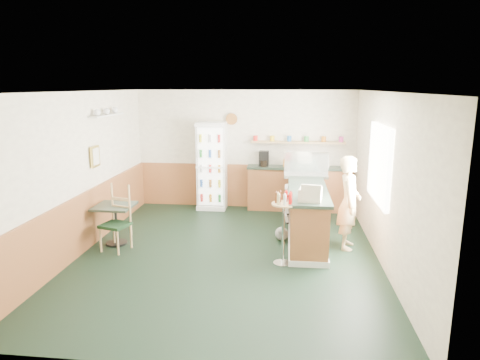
# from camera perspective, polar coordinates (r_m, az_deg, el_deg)

# --- Properties ---
(ground) EXTENTS (6.00, 6.00, 0.00)m
(ground) POSITION_cam_1_polar(r_m,az_deg,el_deg) (7.35, -1.71, -9.85)
(ground) COLOR black
(ground) RESTS_ON ground
(room_envelope) EXTENTS (5.04, 6.02, 2.72)m
(room_envelope) POSITION_cam_1_polar(r_m,az_deg,el_deg) (7.66, -2.71, 2.95)
(room_envelope) COLOR #F1E9CD
(room_envelope) RESTS_ON ground
(service_counter) EXTENTS (0.68, 3.01, 1.01)m
(service_counter) POSITION_cam_1_polar(r_m,az_deg,el_deg) (8.15, 8.80, -4.28)
(service_counter) COLOR #9C5B32
(service_counter) RESTS_ON ground
(back_counter) EXTENTS (2.24, 0.42, 1.69)m
(back_counter) POSITION_cam_1_polar(r_m,az_deg,el_deg) (9.79, 7.48, -0.89)
(back_counter) COLOR #9C5B32
(back_counter) RESTS_ON ground
(drinks_fridge) EXTENTS (0.66, 0.54, 1.99)m
(drinks_fridge) POSITION_cam_1_polar(r_m,az_deg,el_deg) (9.79, -3.77, 1.88)
(drinks_fridge) COLOR white
(drinks_fridge) RESTS_ON ground
(display_case) EXTENTS (0.86, 0.45, 0.49)m
(display_case) POSITION_cam_1_polar(r_m,az_deg,el_deg) (8.60, 8.81, 2.02)
(display_case) COLOR silver
(display_case) RESTS_ON service_counter
(cash_register) EXTENTS (0.40, 0.41, 0.20)m
(cash_register) POSITION_cam_1_polar(r_m,az_deg,el_deg) (6.85, 9.37, -1.89)
(cash_register) COLOR beige
(cash_register) RESTS_ON service_counter
(shopkeeper) EXTENTS (0.46, 0.59, 1.63)m
(shopkeeper) POSITION_cam_1_polar(r_m,az_deg,el_deg) (7.61, 14.33, -2.96)
(shopkeeper) COLOR tan
(shopkeeper) RESTS_ON ground
(condiment_stand) EXTENTS (0.38, 0.38, 1.17)m
(condiment_stand) POSITION_cam_1_polar(r_m,az_deg,el_deg) (6.74, 5.80, -5.02)
(condiment_stand) COLOR silver
(condiment_stand) RESTS_ON ground
(newspaper_rack) EXTENTS (0.09, 0.43, 0.69)m
(newspaper_rack) POSITION_cam_1_polar(r_m,az_deg,el_deg) (8.26, 6.31, -3.17)
(newspaper_rack) COLOR black
(newspaper_rack) RESTS_ON ground
(cafe_table) EXTENTS (0.66, 0.66, 0.72)m
(cafe_table) POSITION_cam_1_polar(r_m,az_deg,el_deg) (7.94, -16.33, -4.73)
(cafe_table) COLOR black
(cafe_table) RESTS_ON ground
(cafe_chair) EXTENTS (0.52, 0.52, 1.13)m
(cafe_chair) POSITION_cam_1_polar(r_m,az_deg,el_deg) (7.72, -16.12, -4.59)
(cafe_chair) COLOR black
(cafe_chair) RESTS_ON ground
(dog_doorstop) EXTENTS (0.24, 0.32, 0.29)m
(dog_doorstop) POSITION_cam_1_polar(r_m,az_deg,el_deg) (7.95, 5.58, -7.07)
(dog_doorstop) COLOR gray
(dog_doorstop) RESTS_ON ground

